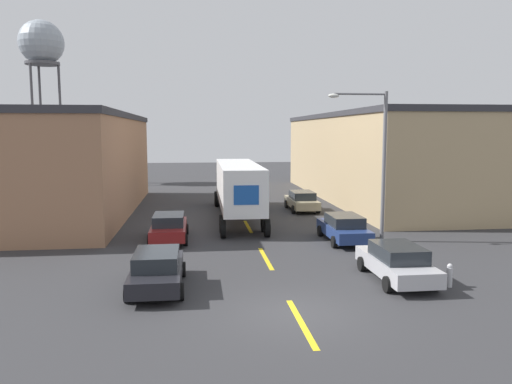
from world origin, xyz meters
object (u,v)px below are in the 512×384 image
object	(u,v)px
water_tower	(41,45)
semi_truck	(237,184)
parked_car_left_near	(157,269)
fire_hydrant	(449,275)
parked_car_right_mid	(344,228)
parked_car_right_near	(397,262)
street_lamp	(377,154)
parked_car_right_far	(302,201)
parked_car_left_far	(169,227)

from	to	relation	value
water_tower	semi_truck	bearing A→B (deg)	-52.40
parked_car_left_near	fire_hydrant	world-z (taller)	parked_car_left_near
parked_car_right_mid	fire_hydrant	distance (m)	8.25
parked_car_right_near	street_lamp	xyz separation A→B (m)	(1.62, 6.82, 3.89)
parked_car_right_far	parked_car_left_far	xyz separation A→B (m)	(-9.22, -9.20, 0.00)
water_tower	fire_hydrant	distance (m)	50.91
water_tower	parked_car_left_far	bearing A→B (deg)	-64.56
street_lamp	fire_hydrant	distance (m)	8.89
water_tower	parked_car_left_near	bearing A→B (deg)	-69.36
parked_car_right_near	water_tower	size ratio (longest dim) A/B	0.26
semi_truck	parked_car_right_mid	bearing A→B (deg)	-57.39
fire_hydrant	street_lamp	bearing A→B (deg)	90.24
parked_car_left_far	parked_car_right_mid	xyz separation A→B (m)	(9.22, -1.36, 0.00)
semi_truck	fire_hydrant	bearing A→B (deg)	-66.87
semi_truck	parked_car_left_far	size ratio (longest dim) A/B	3.19
water_tower	street_lamp	distance (m)	43.58
parked_car_right_near	parked_car_right_mid	size ratio (longest dim) A/B	1.00
parked_car_left_near	water_tower	xyz separation A→B (m)	(-15.12, 40.13, 14.44)
parked_car_left_near	street_lamp	distance (m)	13.35
water_tower	fire_hydrant	xyz separation A→B (m)	(25.99, -41.22, -14.74)
water_tower	parked_car_right_near	bearing A→B (deg)	-58.80
parked_car_right_near	street_lamp	size ratio (longest dim) A/B	0.59
fire_hydrant	parked_car_right_mid	bearing A→B (deg)	101.54
parked_car_left_far	fire_hydrant	bearing A→B (deg)	-40.98
parked_car_left_far	parked_car_right_mid	bearing A→B (deg)	-8.41
parked_car_right_near	fire_hydrant	world-z (taller)	parked_car_right_near
parked_car_right_far	parked_car_right_mid	bearing A→B (deg)	-90.00
parked_car_right_near	parked_car_left_near	world-z (taller)	same
street_lamp	fire_hydrant	bearing A→B (deg)	-89.76
semi_truck	water_tower	world-z (taller)	water_tower
parked_car_right_far	parked_car_left_far	size ratio (longest dim) A/B	1.00
semi_truck	parked_car_left_far	xyz separation A→B (m)	(-4.20, -6.70, -1.56)
fire_hydrant	water_tower	bearing A→B (deg)	122.23
parked_car_right_far	fire_hydrant	bearing A→B (deg)	-84.94
parked_car_right_near	fire_hydrant	bearing A→B (deg)	-31.88
parked_car_left_near	street_lamp	world-z (taller)	street_lamp
parked_car_right_mid	water_tower	bearing A→B (deg)	126.30
parked_car_right_near	parked_car_right_far	bearing A→B (deg)	90.00
parked_car_left_near	parked_car_right_mid	bearing A→B (deg)	37.18
parked_car_left_near	fire_hydrant	size ratio (longest dim) A/B	5.15
parked_car_right_mid	street_lamp	bearing A→B (deg)	-8.35
semi_truck	street_lamp	bearing A→B (deg)	-50.66
parked_car_right_far	parked_car_right_mid	size ratio (longest dim) A/B	1.00
semi_truck	parked_car_left_near	size ratio (longest dim) A/B	3.19
parked_car_left_near	semi_truck	bearing A→B (deg)	74.42
parked_car_right_mid	water_tower	world-z (taller)	water_tower
semi_truck	parked_car_right_near	size ratio (longest dim) A/B	3.19
fire_hydrant	parked_car_right_near	bearing A→B (deg)	148.12
semi_truck	parked_car_right_near	world-z (taller)	semi_truck
parked_car_right_near	parked_car_right_mid	bearing A→B (deg)	90.00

